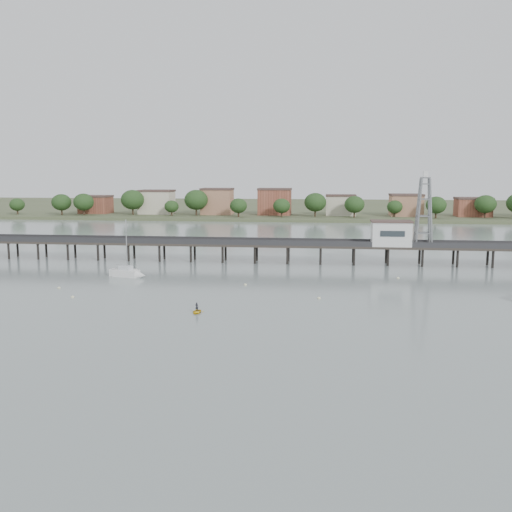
{
  "coord_description": "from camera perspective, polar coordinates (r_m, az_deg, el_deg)",
  "views": [
    {
      "loc": [
        10.94,
        -60.89,
        19.22
      ],
      "look_at": [
        -1.3,
        42.0,
        4.0
      ],
      "focal_mm": 40.0,
      "sensor_mm": 36.0,
      "label": 1
    }
  ],
  "objects": [
    {
      "name": "ground_plane",
      "position": [
        64.78,
        -3.29,
        -8.92
      ],
      "size": [
        500.0,
        500.0,
        0.0
      ],
      "primitive_type": "plane",
      "color": "slate",
      "rests_on": "ground"
    },
    {
      "name": "pier",
      "position": [
        122.36,
        1.6,
        1.11
      ],
      "size": [
        150.0,
        5.0,
        5.5
      ],
      "color": "#2D2823",
      "rests_on": "ground"
    },
    {
      "name": "pier_building",
      "position": [
        122.35,
        13.36,
        2.24
      ],
      "size": [
        8.4,
        5.4,
        5.3
      ],
      "color": "silver",
      "rests_on": "ground"
    },
    {
      "name": "lattice_tower",
      "position": [
        122.89,
        16.45,
        4.23
      ],
      "size": [
        3.2,
        3.2,
        15.5
      ],
      "color": "slate",
      "rests_on": "ground"
    },
    {
      "name": "sailboat_b",
      "position": [
        108.22,
        -12.48,
        -1.72
      ],
      "size": [
        6.93,
        3.55,
        11.16
      ],
      "rotation": [
        0.0,
        0.0,
        -0.25
      ],
      "color": "silver",
      "rests_on": "ground"
    },
    {
      "name": "white_tender",
      "position": [
        111.11,
        -12.81,
        -1.57
      ],
      "size": [
        4.15,
        3.05,
        1.49
      ],
      "rotation": [
        0.0,
        0.0,
        0.43
      ],
      "color": "silver",
      "rests_on": "ground"
    },
    {
      "name": "yellow_dinghy",
      "position": [
        79.53,
        -5.94,
        -5.67
      ],
      "size": [
        1.67,
        0.49,
        2.33
      ],
      "primitive_type": "imported",
      "rotation": [
        0.0,
        0.0,
        -0.0
      ],
      "color": "yellow",
      "rests_on": "ground"
    },
    {
      "name": "dinghy_occupant",
      "position": [
        79.53,
        -5.94,
        -5.67
      ],
      "size": [
        0.54,
        1.26,
        0.29
      ],
      "primitive_type": "imported",
      "rotation": [
        0.0,
        0.0,
        3.07
      ],
      "color": "black",
      "rests_on": "ground"
    },
    {
      "name": "mooring_buoys",
      "position": [
        92.8,
        1.28,
        -3.55
      ],
      "size": [
        74.61,
        22.82,
        0.39
      ],
      "color": "beige",
      "rests_on": "ground"
    },
    {
      "name": "far_shore",
      "position": [
        301.21,
        4.78,
        4.85
      ],
      "size": [
        500.0,
        170.0,
        10.4
      ],
      "color": "#475133",
      "rests_on": "ground"
    }
  ]
}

